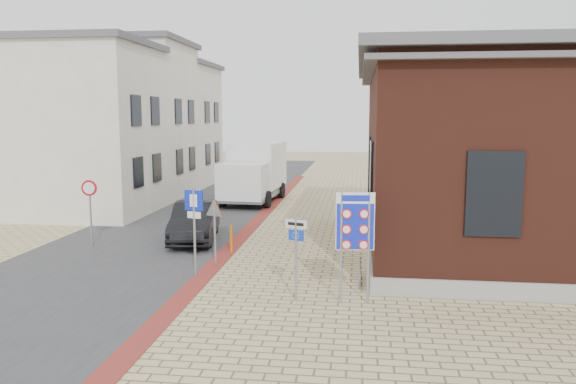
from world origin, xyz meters
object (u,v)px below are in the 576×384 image
at_px(box_truck, 254,172).
at_px(border_sign, 355,224).
at_px(parking_sign, 194,216).
at_px(bollard, 231,239).
at_px(sedan, 195,222).
at_px(essen_sign, 296,244).

relative_size(box_truck, border_sign, 2.21).
bearing_deg(parking_sign, bollard, 95.65).
distance_m(sedan, box_truck, 9.90).
xyz_separation_m(border_sign, bollard, (-4.30, 4.70, -1.57)).
bearing_deg(sedan, essen_sign, -64.27).
bearing_deg(parking_sign, border_sign, -6.56).
distance_m(sedan, bollard, 2.66).
height_order(box_truck, parking_sign, box_truck).
bearing_deg(bollard, box_truck, 96.75).
height_order(sedan, box_truck, box_truck).
bearing_deg(border_sign, box_truck, 103.41).
bearing_deg(box_truck, border_sign, -67.16).
xyz_separation_m(box_truck, border_sign, (5.69, -16.42, 0.40)).
bearing_deg(bollard, parking_sign, -97.62).
height_order(sedan, parking_sign, parking_sign).
distance_m(essen_sign, bollard, 5.56).
bearing_deg(border_sign, essen_sign, 174.46).
height_order(essen_sign, bollard, essen_sign).
distance_m(box_truck, bollard, 11.87).
xyz_separation_m(box_truck, bollard, (1.39, -11.73, -1.17)).
height_order(parking_sign, bollard, parking_sign).
relative_size(essen_sign, bollard, 2.27).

